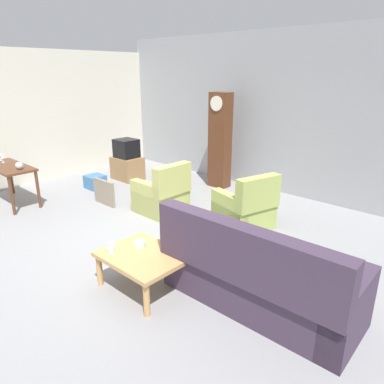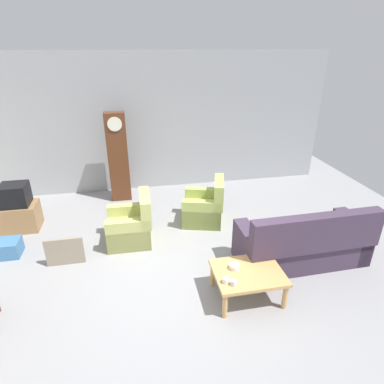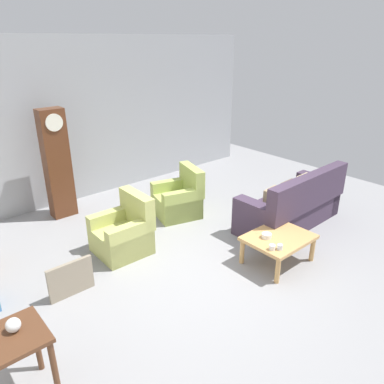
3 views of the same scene
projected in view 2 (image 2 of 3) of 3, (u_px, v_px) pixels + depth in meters
name	position (u px, v px, depth m)	size (l,w,h in m)	color
ground_plane	(181.00, 273.00, 5.09)	(10.40, 10.40, 0.00)	gray
garage_door_wall	(156.00, 123.00, 7.63)	(8.40, 0.16, 3.20)	#9EA0A5
couch_floral	(303.00, 244.00, 5.21)	(2.12, 0.92, 1.04)	#423347
armchair_olive_near	(132.00, 226.00, 5.81)	(0.80, 0.77, 0.92)	#B7BC66
armchair_olive_far	(205.00, 208.00, 6.48)	(0.97, 0.95, 0.92)	#A7B95C
coffee_table_wood	(248.00, 275.00, 4.49)	(0.96, 0.76, 0.43)	tan
grandfather_clock	(118.00, 157.00, 7.16)	(0.44, 0.30, 2.01)	#562D19
tv_stand_cabinet	(20.00, 217.00, 6.23)	(0.68, 0.52, 0.52)	#997047
tv_crt	(15.00, 195.00, 6.03)	(0.48, 0.44, 0.42)	black
framed_picture_leaning	(65.00, 252.00, 5.21)	(0.60, 0.05, 0.48)	gray
storage_box_blue	(9.00, 248.00, 5.48)	(0.38, 0.37, 0.28)	teal
cup_white_porcelain	(226.00, 280.00, 4.23)	(0.09, 0.09, 0.08)	white
cup_blue_rimmed	(234.00, 283.00, 4.19)	(0.08, 0.08, 0.08)	silver
bowl_white_stacked	(234.00, 267.00, 4.50)	(0.14, 0.14, 0.07)	white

